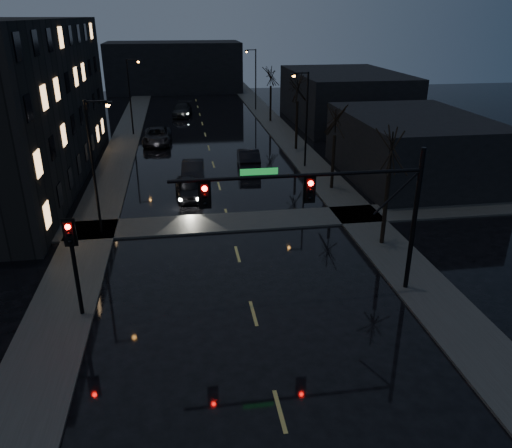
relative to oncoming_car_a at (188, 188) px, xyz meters
name	(u,v)px	position (x,y,z in m)	size (l,w,h in m)	color
sidewalk_left	(118,159)	(-6.10, 11.28, -0.67)	(3.00, 140.00, 0.12)	#2D2D2B
sidewalk_right	(299,152)	(10.90, 11.28, -0.67)	(3.00, 140.00, 0.12)	#2D2D2B
sidewalk_cross	(229,222)	(2.40, -5.22, -0.67)	(40.00, 3.00, 0.12)	#2D2D2B
commercial_right_near	(412,147)	(17.90, 2.28, 1.77)	(10.00, 14.00, 5.00)	black
commercial_right_far	(344,98)	(19.40, 24.28, 2.27)	(12.00, 18.00, 6.00)	black
far_block	(174,67)	(-0.60, 54.28, 3.27)	(22.00, 10.00, 8.00)	black
signal_mast	(337,199)	(6.25, -14.73, 4.14)	(11.11, 0.41, 7.00)	black
signal_pole_left	(73,254)	(-5.10, -14.73, 2.28)	(0.35, 0.41, 4.53)	black
tree_near	(393,138)	(10.80, -9.72, 5.49)	(3.52, 3.52, 8.08)	black
tree_mid_a	(336,112)	(10.80, 0.28, 5.10)	(3.30, 3.30, 7.58)	black
tree_mid_b	(298,80)	(10.80, 12.28, 5.88)	(3.74, 3.74, 8.59)	black
tree_far	(271,71)	(10.80, 26.28, 5.33)	(3.43, 3.43, 7.88)	black
streetlight_l_near	(96,157)	(-5.18, -5.72, 4.05)	(1.53, 0.28, 8.00)	black
streetlight_l_far	(131,90)	(-5.18, 21.28, 4.05)	(1.53, 0.28, 8.00)	black
streetlight_r_mid	(304,112)	(9.98, 6.28, 4.05)	(1.53, 0.28, 8.00)	black
streetlight_r_far	(254,74)	(9.98, 34.28, 4.05)	(1.53, 0.28, 8.00)	black
oncoming_car_a	(188,188)	(0.00, 0.00, 0.00)	(1.72, 4.28, 1.46)	black
oncoming_car_b	(193,171)	(0.47, 3.86, 0.06)	(1.67, 4.78, 1.57)	black
oncoming_car_c	(157,136)	(-2.65, 16.76, 0.08)	(2.69, 5.83, 1.62)	black
oncoming_car_d	(182,110)	(0.13, 31.66, 0.07)	(2.24, 5.51, 1.60)	black
lead_car	(248,158)	(5.36, 7.06, 0.09)	(1.74, 4.99, 1.65)	black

